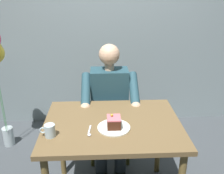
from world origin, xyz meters
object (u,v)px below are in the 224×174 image
at_px(dining_table, 112,133).
at_px(cake_slice, 114,122).
at_px(coffee_cup, 50,130).
at_px(dessert_spoon, 89,132).
at_px(seated_person, 110,106).
at_px(chair, 109,109).

bearing_deg(dining_table, cake_slice, 94.61).
relative_size(dining_table, cake_slice, 9.47).
height_order(dining_table, cake_slice, cake_slice).
xyz_separation_m(coffee_cup, dessert_spoon, (-0.27, -0.03, -0.04)).
height_order(seated_person, dessert_spoon, seated_person).
bearing_deg(coffee_cup, seated_person, -122.79).
xyz_separation_m(seated_person, cake_slice, (-0.01, 0.59, 0.16)).
bearing_deg(coffee_cup, cake_slice, -169.04).
relative_size(cake_slice, coffee_cup, 1.01).
distance_m(dining_table, dessert_spoon, 0.24).
height_order(seated_person, cake_slice, seated_person).
relative_size(chair, cake_slice, 8.39).
height_order(chair, dessert_spoon, chair).
bearing_deg(seated_person, dining_table, 90.00).
bearing_deg(chair, seated_person, 90.00).
distance_m(chair, dessert_spoon, 0.88).
distance_m(seated_person, cake_slice, 0.61).
relative_size(seated_person, dessert_spoon, 8.54).
distance_m(dining_table, seated_person, 0.51).
bearing_deg(seated_person, chair, -90.00).
bearing_deg(dessert_spoon, chair, -101.60).
relative_size(dining_table, chair, 1.13).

